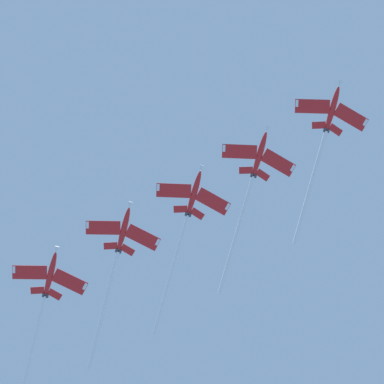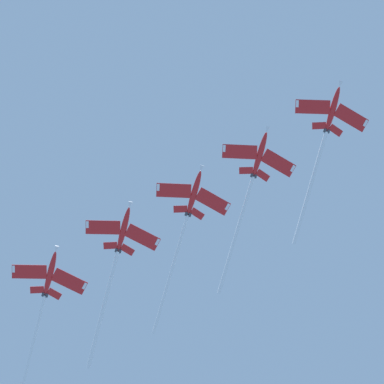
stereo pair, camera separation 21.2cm
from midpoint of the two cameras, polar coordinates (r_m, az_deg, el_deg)
name	(u,v)px [view 1 (the left image)]	position (r m, az deg, el deg)	size (l,w,h in m)	color
jet_lead	(323,141)	(170.04, 11.68, 4.49)	(27.60, 37.39, 11.27)	red
jet_second	(251,185)	(166.77, 5.31, 0.64)	(28.72, 38.26, 11.86)	red
jet_third	(186,221)	(166.43, -0.48, -2.59)	(29.17, 39.17, 10.79)	red
jet_fourth	(115,266)	(169.56, -6.89, -6.59)	(28.40, 39.41, 11.01)	red
jet_fifth	(45,296)	(172.78, -12.93, -9.02)	(26.04, 35.65, 10.48)	red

